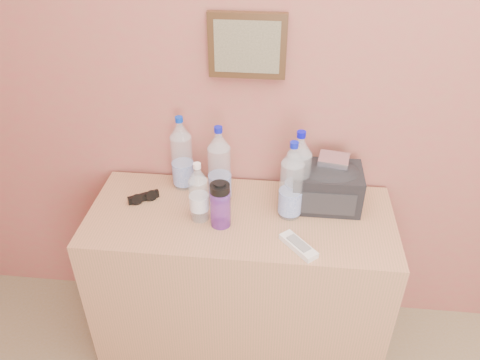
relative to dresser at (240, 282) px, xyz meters
name	(u,v)px	position (x,y,z in m)	size (l,w,h in m)	color
picture_frame	(247,46)	(0.00, 0.26, 1.01)	(0.30, 0.03, 0.25)	#382311
dresser	(240,282)	(0.00, 0.00, 0.00)	(1.25, 0.52, 0.78)	tan
pet_large_a	(219,168)	(-0.10, 0.11, 0.54)	(0.09, 0.09, 0.34)	#ADC2D1
pet_large_b	(182,156)	(-0.27, 0.19, 0.54)	(0.09, 0.09, 0.34)	white
pet_large_c	(298,176)	(0.22, 0.08, 0.55)	(0.10, 0.10, 0.36)	white
pet_large_d	(291,184)	(0.20, 0.03, 0.54)	(0.09, 0.09, 0.34)	white
pet_small	(199,195)	(-0.16, -0.03, 0.51)	(0.07, 0.07, 0.26)	#C3E3F4
nalgene_bottle	(220,204)	(-0.07, -0.06, 0.49)	(0.08, 0.08, 0.20)	#65279A
sunglasses	(143,197)	(-0.42, 0.06, 0.41)	(0.13, 0.05, 0.03)	black
ac_remote	(298,246)	(0.24, -0.17, 0.40)	(0.17, 0.05, 0.02)	white
toiletry_bag	(327,185)	(0.35, 0.12, 0.49)	(0.28, 0.20, 0.19)	black
foil_packet	(334,160)	(0.36, 0.14, 0.59)	(0.12, 0.10, 0.02)	silver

